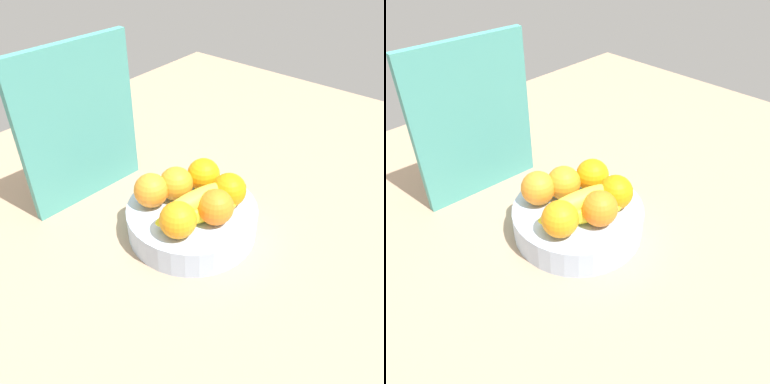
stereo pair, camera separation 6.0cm
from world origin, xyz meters
The scene contains 10 objects.
ground_plane centered at (0.00, 0.00, -1.50)cm, with size 180.00×140.00×3.00cm, color tan.
fruit_bowl centered at (-2.38, -2.32, 3.10)cm, with size 27.50×27.50×6.20cm, color #A9C0DD.
orange_front_left centered at (-1.81, 2.43, 9.80)cm, with size 7.20×7.20×7.20cm, color orange.
orange_front_right centered at (-6.83, 4.85, 9.80)cm, with size 7.20×7.20×7.20cm, color orange.
orange_center centered at (-10.29, -5.40, 9.80)cm, with size 7.20×7.20×7.20cm, color orange.
orange_back_left centered at (-2.78, -8.62, 9.80)cm, with size 7.20×7.20×7.20cm, color orange.
orange_back_right centered at (3.33, -7.48, 9.80)cm, with size 7.20×7.20×7.20cm, color orange.
orange_top_stack centered at (4.41, 0.36, 9.80)cm, with size 7.20×7.20×7.20cm, color orange.
banana_bunch centered at (-4.64, -5.27, 9.30)cm, with size 18.18×12.07×6.20cm.
cutting_board centered at (-7.46, 24.99, 18.00)cm, with size 28.00×1.80×36.00cm, color teal.
Camera 2 is at (-48.22, -47.42, 59.46)cm, focal length 37.50 mm.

